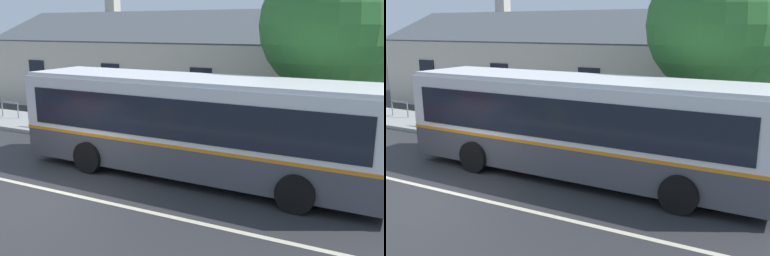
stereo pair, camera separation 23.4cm
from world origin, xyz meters
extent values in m
plane|color=#2D2D30|center=(0.00, 0.00, 0.00)|extent=(300.00, 300.00, 0.00)
cube|color=#9E9E99|center=(0.00, 6.00, 0.07)|extent=(60.00, 3.00, 0.15)
cube|color=beige|center=(0.00, 0.00, 0.00)|extent=(60.00, 0.16, 0.01)
cube|color=beige|center=(-2.49, 13.64, 1.86)|extent=(22.02, 8.46, 3.71)
cube|color=#4C5156|center=(-2.49, 11.53, 4.53)|extent=(22.62, 4.29, 1.79)
cube|color=#4C5156|center=(-2.49, 15.76, 4.53)|extent=(22.62, 4.29, 1.79)
cube|color=beige|center=(-8.54, 14.49, 5.85)|extent=(0.70, 0.70, 1.20)
cube|color=black|center=(-10.20, 9.38, 2.04)|extent=(1.10, 0.06, 1.30)
cube|color=black|center=(-5.06, 9.38, 2.04)|extent=(1.10, 0.06, 1.30)
cube|color=black|center=(0.08, 9.38, 2.04)|extent=(1.10, 0.06, 1.30)
cube|color=black|center=(5.22, 9.38, 2.04)|extent=(1.10, 0.06, 1.30)
cube|color=#4C3323|center=(0.82, 9.38, 1.05)|extent=(1.00, 0.06, 2.10)
cube|color=#47474C|center=(2.93, 2.90, 0.74)|extent=(11.27, 2.68, 0.92)
cube|color=orange|center=(2.93, 2.90, 1.25)|extent=(11.29, 2.70, 0.10)
cube|color=white|center=(2.93, 2.90, 2.12)|extent=(11.27, 2.68, 1.65)
cube|color=white|center=(2.93, 2.90, 3.01)|extent=(11.05, 2.55, 0.12)
cube|color=black|center=(2.95, 4.16, 2.02)|extent=(10.33, 0.19, 1.15)
cube|color=black|center=(2.91, 1.64, 2.02)|extent=(10.33, 0.19, 1.15)
cube|color=#197233|center=(1.55, 4.19, 0.74)|extent=(3.15, 0.08, 0.64)
cube|color=black|center=(7.33, 4.10, 1.44)|extent=(0.90, 0.04, 2.32)
cylinder|color=black|center=(6.44, 4.09, 0.50)|extent=(1.00, 0.30, 1.00)
cylinder|color=black|center=(6.40, 1.59, 0.50)|extent=(1.00, 0.30, 1.00)
cylinder|color=black|center=(-0.14, 4.20, 0.50)|extent=(1.00, 0.30, 1.00)
cylinder|color=black|center=(-0.17, 1.70, 0.50)|extent=(1.00, 0.30, 1.00)
cube|color=brown|center=(-5.19, 5.67, 0.60)|extent=(1.82, 0.10, 0.04)
cube|color=brown|center=(-5.19, 5.53, 0.60)|extent=(1.82, 0.10, 0.04)
cube|color=brown|center=(-5.19, 5.39, 0.60)|extent=(1.82, 0.10, 0.04)
cube|color=brown|center=(-5.19, 5.26, 0.90)|extent=(1.82, 0.04, 0.10)
cube|color=brown|center=(-5.19, 5.26, 1.04)|extent=(1.82, 0.04, 0.10)
cube|color=black|center=(-4.47, 5.53, 0.38)|extent=(0.08, 0.43, 0.45)
cube|color=black|center=(-5.92, 5.53, 0.38)|extent=(0.08, 0.43, 0.45)
cube|color=brown|center=(-0.71, 5.70, 0.60)|extent=(1.78, 0.10, 0.04)
cube|color=brown|center=(-0.71, 5.55, 0.60)|extent=(1.78, 0.10, 0.04)
cube|color=brown|center=(-0.71, 5.41, 0.60)|extent=(1.78, 0.10, 0.04)
cube|color=brown|center=(-0.71, 5.28, 0.90)|extent=(1.78, 0.04, 0.10)
cube|color=brown|center=(-0.71, 5.28, 1.04)|extent=(1.78, 0.04, 0.10)
cube|color=black|center=(0.00, 5.55, 0.38)|extent=(0.08, 0.43, 0.45)
cube|color=black|center=(-1.42, 5.55, 0.38)|extent=(0.08, 0.43, 0.45)
cylinder|color=#4C3828|center=(6.05, 7.00, 1.51)|extent=(0.40, 0.40, 3.02)
sphere|color=#2D6B2D|center=(6.05, 7.00, 4.57)|extent=(4.77, 4.77, 4.77)
sphere|color=#2D6B2D|center=(6.76, 7.12, 3.86)|extent=(3.50, 3.50, 3.50)
cylinder|color=slate|center=(-9.35, 6.14, 0.53)|extent=(0.06, 0.06, 0.75)
cylinder|color=slate|center=(-8.25, 6.14, 0.53)|extent=(0.06, 0.06, 0.75)
cylinder|color=slate|center=(-8.80, 6.14, 0.90)|extent=(1.10, 0.06, 0.06)
camera|label=1|loc=(8.55, -8.37, 4.50)|focal=40.00mm
camera|label=2|loc=(8.76, -8.26, 4.50)|focal=40.00mm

